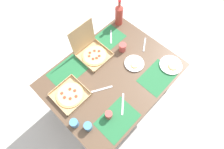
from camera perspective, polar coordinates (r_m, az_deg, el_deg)
name	(u,v)px	position (r m, az deg, el deg)	size (l,w,h in m)	color
ground_plane	(112,100)	(2.51, 0.00, -8.10)	(6.00, 6.00, 0.00)	beige
dining_table	(112,80)	(1.91, 0.00, -1.64)	(1.30, 1.00, 0.77)	#3F3328
placemat_near_left	(117,119)	(1.65, 1.76, -14.15)	(0.36, 0.26, 0.00)	#236638
placemat_near_right	(157,77)	(1.85, 14.27, -0.87)	(0.36, 0.26, 0.00)	#236638
placemat_far_left	(67,72)	(1.88, -14.05, 0.87)	(0.36, 0.26, 0.00)	#236638
placemat_far_right	(108,39)	(2.05, -1.40, 11.31)	(0.36, 0.26, 0.00)	#236638
pizza_box_corner_left	(70,95)	(1.75, -13.20, -6.27)	(0.30, 0.30, 0.04)	tan
pizza_box_corner_right	(92,51)	(1.90, -6.39, 7.32)	(0.30, 0.32, 0.34)	tan
plate_middle	(171,65)	(1.95, 18.25, 2.85)	(0.23, 0.23, 0.03)	white
plate_far_right	(134,64)	(1.87, 7.12, 3.47)	(0.21, 0.21, 0.03)	white
soda_bottle	(119,14)	(2.12, 2.25, 18.61)	(0.09, 0.09, 0.32)	#B2382D
cup_clear_right	(88,126)	(1.60, -7.62, -16.11)	(0.07, 0.07, 0.09)	teal
cup_red	(109,115)	(1.61, -1.07, -12.74)	(0.07, 0.07, 0.09)	#BF4742
cup_spare	(122,47)	(1.93, 3.37, 8.64)	(0.08, 0.08, 0.09)	#BF4742
cup_dark	(74,123)	(1.63, -11.91, -14.95)	(0.07, 0.07, 0.09)	teal
knife_by_near_left	(102,89)	(1.74, -3.21, -4.69)	(0.21, 0.02, 0.01)	#B7B7BC
knife_by_far_left	(123,104)	(1.69, 3.44, -9.34)	(0.21, 0.02, 0.01)	#B7B7BC
fork_by_near_right	(111,37)	(2.07, -0.30, 11.96)	(0.19, 0.02, 0.01)	#B7B7BC
fork_by_far_right	(145,45)	(2.04, 10.33, 9.38)	(0.19, 0.02, 0.01)	#B7B7BC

